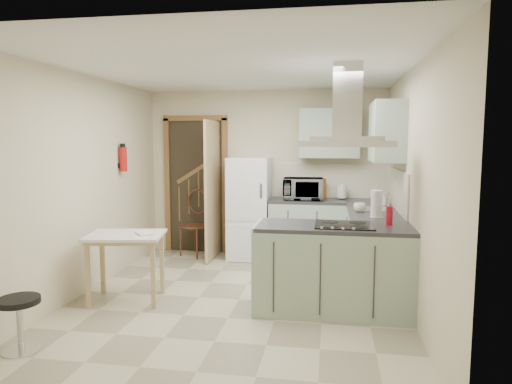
% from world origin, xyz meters
% --- Properties ---
extents(floor, '(4.20, 4.20, 0.00)m').
position_xyz_m(floor, '(0.00, 0.00, 0.00)').
color(floor, '#B8AF8F').
rests_on(floor, ground).
extents(ceiling, '(4.20, 4.20, 0.00)m').
position_xyz_m(ceiling, '(0.00, 0.00, 2.50)').
color(ceiling, silver).
rests_on(ceiling, back_wall).
extents(back_wall, '(3.60, 0.00, 3.60)m').
position_xyz_m(back_wall, '(0.00, 2.10, 1.25)').
color(back_wall, beige).
rests_on(back_wall, floor).
extents(left_wall, '(0.00, 4.20, 4.20)m').
position_xyz_m(left_wall, '(-1.80, 0.00, 1.25)').
color(left_wall, beige).
rests_on(left_wall, floor).
extents(right_wall, '(0.00, 4.20, 4.20)m').
position_xyz_m(right_wall, '(1.80, 0.00, 1.25)').
color(right_wall, beige).
rests_on(right_wall, floor).
extents(doorway, '(1.10, 0.12, 2.10)m').
position_xyz_m(doorway, '(-1.10, 2.07, 1.05)').
color(doorway, brown).
rests_on(doorway, floor).
extents(fridge, '(0.60, 0.60, 1.50)m').
position_xyz_m(fridge, '(-0.20, 1.80, 0.75)').
color(fridge, white).
rests_on(fridge, floor).
extents(counter_back, '(1.08, 0.60, 0.90)m').
position_xyz_m(counter_back, '(0.66, 1.80, 0.45)').
color(counter_back, '#9EB2A0').
rests_on(counter_back, floor).
extents(counter_right, '(0.60, 1.95, 0.90)m').
position_xyz_m(counter_right, '(1.50, 1.12, 0.45)').
color(counter_right, '#9EB2A0').
rests_on(counter_right, floor).
extents(splashback, '(1.68, 0.02, 0.50)m').
position_xyz_m(splashback, '(0.96, 2.09, 1.15)').
color(splashback, beige).
rests_on(splashback, counter_back).
extents(wall_cabinet_back, '(0.85, 0.35, 0.70)m').
position_xyz_m(wall_cabinet_back, '(0.95, 1.93, 1.85)').
color(wall_cabinet_back, '#9EB2A0').
rests_on(wall_cabinet_back, back_wall).
extents(wall_cabinet_right, '(0.35, 0.90, 0.70)m').
position_xyz_m(wall_cabinet_right, '(1.62, 0.85, 1.85)').
color(wall_cabinet_right, '#9EB2A0').
rests_on(wall_cabinet_right, right_wall).
extents(peninsula, '(1.55, 0.65, 0.90)m').
position_xyz_m(peninsula, '(1.02, -0.18, 0.45)').
color(peninsula, '#9EB2A0').
rests_on(peninsula, floor).
extents(hob, '(0.58, 0.50, 0.01)m').
position_xyz_m(hob, '(1.12, -0.18, 0.91)').
color(hob, black).
rests_on(hob, peninsula).
extents(extractor_hood, '(0.90, 0.55, 0.10)m').
position_xyz_m(extractor_hood, '(1.12, -0.18, 1.72)').
color(extractor_hood, silver).
rests_on(extractor_hood, ceiling).
extents(sink, '(0.45, 0.40, 0.01)m').
position_xyz_m(sink, '(1.50, 0.95, 0.91)').
color(sink, silver).
rests_on(sink, counter_right).
extents(fire_extinguisher, '(0.10, 0.10, 0.32)m').
position_xyz_m(fire_extinguisher, '(-1.74, 0.90, 1.50)').
color(fire_extinguisher, '#B2140F').
rests_on(fire_extinguisher, left_wall).
extents(drop_leaf_table, '(0.89, 0.73, 0.75)m').
position_xyz_m(drop_leaf_table, '(-1.20, -0.23, 0.37)').
color(drop_leaf_table, tan).
rests_on(drop_leaf_table, floor).
extents(bentwood_chair, '(0.54, 0.54, 0.91)m').
position_xyz_m(bentwood_chair, '(-1.04, 1.80, 0.46)').
color(bentwood_chair, '#4B3319').
rests_on(bentwood_chair, floor).
extents(stool, '(0.35, 0.35, 0.46)m').
position_xyz_m(stool, '(-1.55, -1.50, 0.23)').
color(stool, black).
rests_on(stool, floor).
extents(microwave, '(0.58, 0.40, 0.31)m').
position_xyz_m(microwave, '(0.59, 1.77, 1.06)').
color(microwave, black).
rests_on(microwave, counter_back).
extents(kettle, '(0.15, 0.15, 0.22)m').
position_xyz_m(kettle, '(1.14, 1.92, 1.01)').
color(kettle, silver).
rests_on(kettle, counter_back).
extents(cereal_box, '(0.12, 0.21, 0.30)m').
position_xyz_m(cereal_box, '(0.86, 1.87, 1.05)').
color(cereal_box, orange).
rests_on(cereal_box, counter_back).
extents(soap_bottle, '(0.09, 0.09, 0.17)m').
position_xyz_m(soap_bottle, '(1.67, 1.38, 0.98)').
color(soap_bottle, '#B0AEBA').
rests_on(soap_bottle, counter_right).
extents(paper_towel, '(0.16, 0.16, 0.32)m').
position_xyz_m(paper_towel, '(1.49, 0.35, 1.06)').
color(paper_towel, silver).
rests_on(paper_towel, counter_right).
extents(cup, '(0.16, 0.16, 0.11)m').
position_xyz_m(cup, '(1.33, 0.73, 0.95)').
color(cup, silver).
rests_on(cup, counter_right).
extents(red_bottle, '(0.09, 0.09, 0.19)m').
position_xyz_m(red_bottle, '(1.57, -0.07, 0.99)').
color(red_bottle, '#AC0E21').
rests_on(red_bottle, peninsula).
extents(book, '(0.25, 0.26, 0.09)m').
position_xyz_m(book, '(-1.06, -0.25, 0.79)').
color(book, '#9A4333').
rests_on(book, drop_leaf_table).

